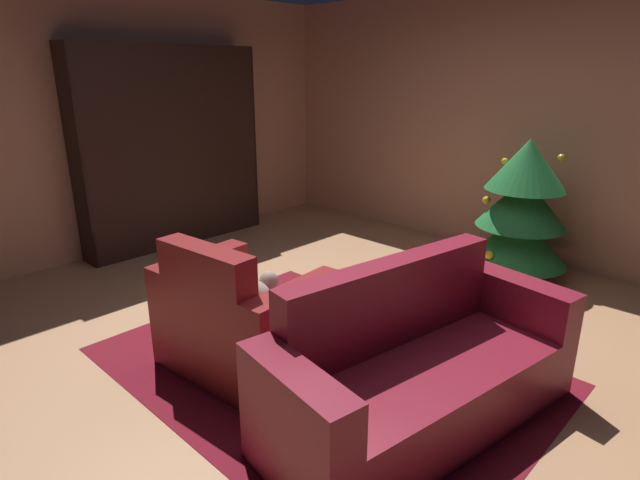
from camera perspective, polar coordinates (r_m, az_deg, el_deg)
ground_plane at (r=3.86m, az=3.13°, el=-11.35°), size 7.59×7.59×0.00m
wall_back at (r=5.75m, az=21.90°, el=11.63°), size 6.44×0.06×2.73m
wall_left at (r=5.96m, az=-21.10°, el=11.92°), size 0.06×5.54×2.73m
area_rug at (r=3.58m, az=0.15°, el=-13.81°), size 2.83×2.09×0.01m
bookshelf_unit at (r=6.05m, az=-14.91°, el=9.65°), size 0.33×2.13×2.16m
armchair_red at (r=3.45m, az=-8.65°, el=-9.16°), size 1.12×0.85×0.93m
couch_red at (r=3.02m, az=10.76°, el=-14.15°), size 1.04×2.00×0.89m
coffee_table at (r=3.46m, az=2.69°, el=-8.04°), size 0.63×0.63×0.42m
book_stack_on_table at (r=3.42m, az=3.69°, el=-6.61°), size 0.23×0.17×0.11m
bottle_on_table at (r=3.40m, az=5.65°, el=-5.81°), size 0.07×0.07×0.26m
decorated_tree at (r=5.16m, az=21.50°, el=3.35°), size 0.92×0.92×1.33m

